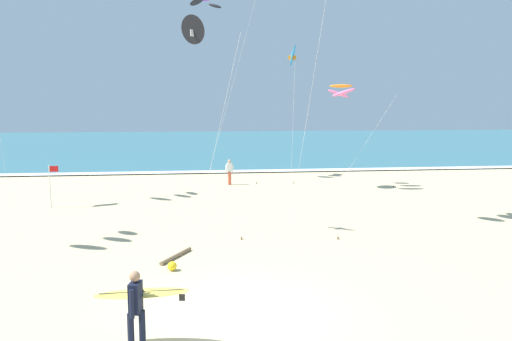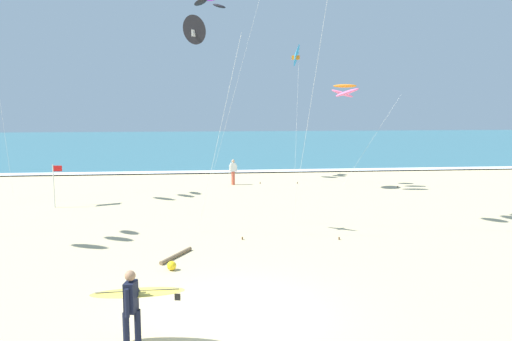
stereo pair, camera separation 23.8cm
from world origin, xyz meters
The scene contains 12 objects.
ground_plane centered at (0.00, 0.00, 0.00)m, with size 160.00×160.00×0.00m, color #CCB789.
ocean_water centered at (0.00, 54.58, 0.04)m, with size 160.00×60.00×0.08m, color #336B7A.
shoreline_foam centered at (0.00, 24.88, 0.09)m, with size 160.00×1.35×0.01m, color white.
surfer_lead centered at (-2.09, -1.59, 1.04)m, with size 2.04×1.07×1.71m.
kite_delta_cobalt_near centered at (4.63, 17.25, 7.75)m, with size 0.95×2.55×8.42m.
kite_arc_amber_mid centered at (7.64, 17.46, 5.77)m, with size 4.17×2.90×6.15m.
kite_arc_violet_high centered at (-0.15, 22.48, 11.65)m, with size 4.23×4.38×11.99m.
kite_delta_charcoal_low centered at (-0.93, 7.66, 7.62)m, with size 2.19×1.84×8.20m.
bystander_white_top centered at (1.09, 19.07, 0.81)m, with size 0.50×0.22×1.59m.
lifeguard_flag centered at (-7.84, 13.05, 1.27)m, with size 0.45×0.05×2.10m.
beach_ball centered at (-1.68, 3.20, 0.14)m, with size 0.28×0.28×0.28m, color yellow.
driftwood_log centered at (-1.62, 4.45, 0.06)m, with size 0.13×0.13×1.74m, color #846B4C.
Camera 1 is at (-0.90, -10.99, 4.83)m, focal length 34.28 mm.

